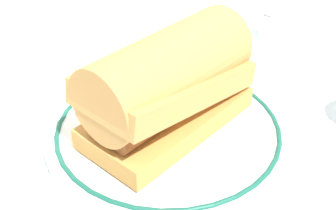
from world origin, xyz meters
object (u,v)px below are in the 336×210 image
(salt_shaker, at_px, (270,22))
(butter_knife, at_px, (131,56))
(sausage_sandwich, at_px, (168,84))
(plate, at_px, (168,130))

(salt_shaker, bearing_deg, butter_knife, 164.59)
(salt_shaker, distance_m, butter_knife, 0.24)
(sausage_sandwich, bearing_deg, butter_knife, 58.89)
(sausage_sandwich, xyz_separation_m, salt_shaker, (0.28, 0.13, -0.04))
(butter_knife, bearing_deg, sausage_sandwich, -103.95)
(butter_knife, bearing_deg, salt_shaker, -15.41)
(plate, relative_size, butter_knife, 2.06)
(butter_knife, bearing_deg, plate, -103.95)
(plate, distance_m, butter_knife, 0.20)
(salt_shaker, bearing_deg, plate, -154.58)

